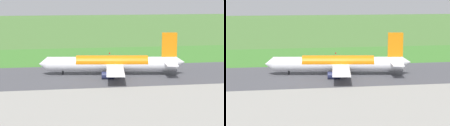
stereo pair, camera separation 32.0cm
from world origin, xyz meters
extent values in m
plane|color=#477233|center=(0.00, 0.00, 0.00)|extent=(800.00, 800.00, 0.00)
cube|color=#47474C|center=(0.00, 0.00, 0.03)|extent=(600.00, 41.22, 0.06)
cube|color=#3C782B|center=(0.00, -36.18, 0.02)|extent=(600.00, 80.00, 0.04)
cylinder|color=white|center=(5.29, 0.00, 4.20)|extent=(48.24, 12.34, 5.20)
cone|color=white|center=(30.50, -3.82, 4.20)|extent=(3.71, 5.33, 4.94)
cone|color=white|center=(-19.63, 3.78, 4.80)|extent=(4.12, 4.89, 4.42)
cube|color=orange|center=(-15.59, 3.17, 11.30)|extent=(5.61, 1.33, 9.00)
cube|color=white|center=(-14.77, 8.60, 5.00)|extent=(5.30, 9.50, 0.36)
cube|color=white|center=(-16.42, -2.27, 5.00)|extent=(5.30, 9.50, 0.36)
cube|color=white|center=(5.95, 11.03, 3.80)|extent=(9.23, 22.65, 0.35)
cube|color=white|center=(2.65, -10.73, 3.80)|extent=(9.23, 22.65, 0.35)
cylinder|color=#23284C|center=(7.90, 7.19, 1.32)|extent=(4.87, 3.44, 2.80)
cylinder|color=#23284C|center=(5.65, -7.64, 1.32)|extent=(4.87, 3.44, 2.80)
cylinder|color=black|center=(23.32, -2.73, 1.71)|extent=(0.70, 0.70, 3.42)
cylinder|color=black|center=(2.92, 4.40, 1.71)|extent=(0.70, 0.70, 3.42)
cylinder|color=black|center=(1.72, -3.51, 1.71)|extent=(0.70, 0.70, 3.42)
cylinder|color=orange|center=(5.29, 0.00, 4.72)|extent=(26.89, 9.12, 5.23)
cylinder|color=slate|center=(0.17, -38.84, 1.04)|extent=(0.10, 0.10, 2.07)
cube|color=red|center=(0.17, -38.86, 2.37)|extent=(0.60, 0.04, 0.60)
cone|color=orange|center=(4.26, -39.87, 0.28)|extent=(0.40, 0.40, 0.55)
camera|label=1|loc=(29.71, 150.66, 30.60)|focal=67.23mm
camera|label=2|loc=(29.39, 150.71, 30.60)|focal=67.23mm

